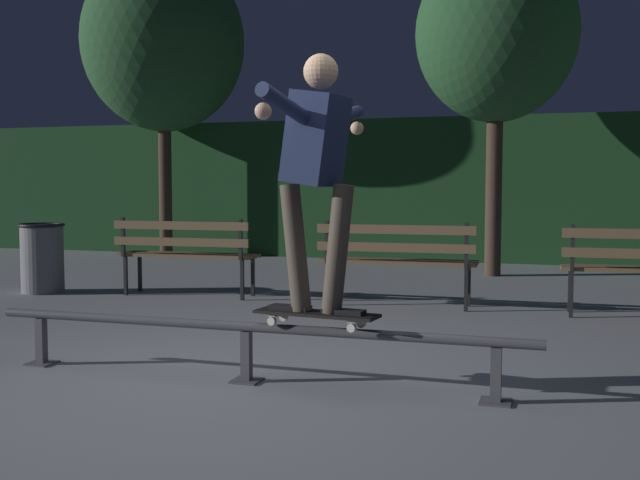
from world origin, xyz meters
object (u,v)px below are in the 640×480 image
(park_bench_leftmost, at_px, (185,249))
(park_bench_left_center, at_px, (397,255))
(skateboard, at_px, (316,314))
(tree_behind_benches, at_px, (496,35))
(trash_can, at_px, (42,257))
(skateboarder, at_px, (317,161))
(tree_far_left, at_px, (163,43))
(grind_rail, at_px, (246,336))

(park_bench_leftmost, relative_size, park_bench_left_center, 1.00)
(park_bench_leftmost, bearing_deg, park_bench_left_center, 0.00)
(skateboard, xyz_separation_m, park_bench_left_center, (-0.17, 3.17, 0.08))
(tree_behind_benches, bearing_deg, trash_can, -146.10)
(park_bench_leftmost, height_order, tree_behind_benches, tree_behind_benches)
(skateboarder, height_order, trash_can, skateboarder)
(tree_behind_benches, relative_size, trash_can, 5.57)
(skateboarder, distance_m, park_bench_leftmost, 4.17)
(tree_far_left, distance_m, tree_behind_benches, 5.71)
(skateboard, bearing_deg, skateboarder, -6.75)
(park_bench_leftmost, xyz_separation_m, trash_can, (-1.74, -0.20, -0.12))
(skateboarder, height_order, park_bench_leftmost, skateboarder)
(trash_can, bearing_deg, park_bench_leftmost, 6.57)
(grind_rail, bearing_deg, trash_can, 142.23)
(grind_rail, bearing_deg, tree_far_left, 122.50)
(tree_far_left, bearing_deg, park_bench_left_center, -39.72)
(skateboarder, relative_size, park_bench_left_center, 0.97)
(grind_rail, xyz_separation_m, skateboard, (0.47, 0.00, 0.16))
(tree_far_left, bearing_deg, skateboard, -54.96)
(tree_behind_benches, distance_m, trash_can, 6.46)
(skateboarder, distance_m, tree_behind_benches, 6.50)
(skateboarder, distance_m, trash_can, 5.32)
(grind_rail, bearing_deg, tree_behind_benches, 81.02)
(tree_far_left, bearing_deg, park_bench_leftmost, -58.27)
(skateboard, height_order, trash_can, trash_can)
(tree_behind_benches, height_order, trash_can, tree_behind_benches)
(park_bench_left_center, bearing_deg, tree_behind_benches, 77.19)
(skateboarder, xyz_separation_m, tree_far_left, (-5.09, 7.26, 2.25))
(skateboarder, height_order, tree_behind_benches, tree_behind_benches)
(park_bench_leftmost, bearing_deg, grind_rail, -56.53)
(park_bench_left_center, relative_size, trash_can, 2.02)
(skateboard, bearing_deg, tree_behind_benches, 85.25)
(park_bench_leftmost, height_order, trash_can, park_bench_leftmost)
(skateboard, height_order, tree_behind_benches, tree_behind_benches)
(tree_far_left, relative_size, trash_can, 6.45)
(grind_rail, relative_size, skateboard, 4.55)
(grind_rail, height_order, park_bench_left_center, park_bench_left_center)
(tree_far_left, distance_m, trash_can, 5.42)
(skateboarder, xyz_separation_m, park_bench_leftmost, (-2.57, 3.17, -0.85))
(park_bench_leftmost, distance_m, trash_can, 1.76)
(park_bench_left_center, xyz_separation_m, trash_can, (-4.13, -0.20, -0.12))
(skateboard, xyz_separation_m, tree_behind_benches, (0.52, 6.21, 2.80))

